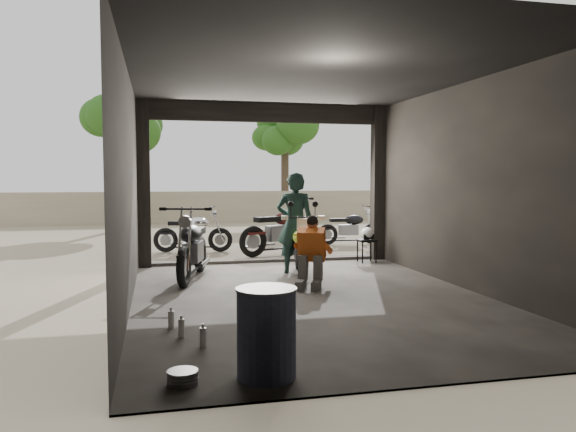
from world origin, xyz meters
name	(u,v)px	position (x,y,z in m)	size (l,w,h in m)	color
ground	(311,299)	(0.00, 0.00, 0.00)	(80.00, 80.00, 0.00)	#7A6D56
garage	(302,208)	(0.00, 0.55, 1.28)	(7.00, 7.13, 3.20)	#2D2B28
boundary_wall	(214,207)	(0.00, 14.00, 0.60)	(18.00, 0.30, 1.20)	gray
tree_left	(130,112)	(-3.00, 12.50, 3.99)	(2.20, 2.20, 5.60)	#382B1E
tree_right	(285,131)	(2.80, 14.00, 3.56)	(2.20, 2.20, 5.00)	#382B1E
main_bike	(301,245)	(0.32, 1.84, 0.56)	(0.69, 1.67, 1.11)	white
left_bike	(192,243)	(-1.56, 1.92, 0.63)	(0.77, 1.87, 1.27)	black
outside_bike_a	(193,229)	(-1.34, 5.49, 0.54)	(0.66, 1.59, 1.08)	black
outside_bike_b	(282,226)	(0.58, 4.60, 0.65)	(0.79, 1.91, 1.29)	#451210
outside_bike_c	(350,225)	(2.71, 6.02, 0.51)	(0.62, 1.51, 1.02)	black
rider	(295,223)	(0.27, 2.08, 0.92)	(0.67, 0.44, 1.83)	#162C28
mechanic	(311,254)	(0.20, 0.76, 0.55)	(0.56, 0.76, 1.10)	#D25E1C
stool	(367,243)	(2.00, 3.00, 0.41)	(0.35, 0.35, 0.48)	black
helmet	(367,233)	(2.01, 3.01, 0.61)	(0.26, 0.28, 0.25)	white
oil_drum	(266,335)	(-1.24, -3.00, 0.40)	(0.51, 0.51, 0.79)	#444F73
sign_post	(398,180)	(2.92, 3.54, 1.69)	(0.83, 0.08, 2.49)	black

